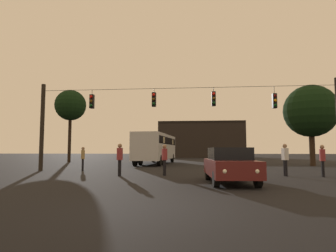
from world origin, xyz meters
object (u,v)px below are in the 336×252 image
at_px(pedestrian_crossing_center, 120,157).
at_px(pedestrian_near_bus, 83,157).
at_px(pedestrian_crossing_left, 285,158).
at_px(tree_left_silhouette, 311,111).
at_px(city_bus, 156,146).
at_px(car_near_right, 230,164).
at_px(pedestrian_crossing_right, 322,159).
at_px(tree_behind_building, 71,106).
at_px(pedestrian_trailing, 164,158).

bearing_deg(pedestrian_crossing_center, pedestrian_near_bus, 134.47).
bearing_deg(pedestrian_crossing_left, tree_left_silhouette, 62.35).
bearing_deg(pedestrian_crossing_center, city_bus, 89.42).
distance_m(car_near_right, pedestrian_crossing_right, 6.25).
bearing_deg(pedestrian_crossing_right, tree_behind_building, 142.22).
distance_m(pedestrian_crossing_left, tree_behind_building, 26.24).
xyz_separation_m(pedestrian_crossing_right, pedestrian_trailing, (-8.45, 0.10, 0.02)).
distance_m(city_bus, pedestrian_trailing, 13.59).
bearing_deg(tree_left_silhouette, pedestrian_trailing, -138.27).
xyz_separation_m(tree_left_silhouette, tree_behind_building, (-25.30, 5.67, 1.76)).
bearing_deg(tree_behind_building, pedestrian_crossing_right, -37.78).
height_order(city_bus, pedestrian_crossing_center, city_bus).
bearing_deg(pedestrian_crossing_left, pedestrian_near_bus, 167.39).
relative_size(car_near_right, pedestrian_near_bus, 2.71).
bearing_deg(pedestrian_crossing_left, pedestrian_crossing_right, -9.79).
bearing_deg(pedestrian_crossing_left, pedestrian_crossing_center, -175.00).
height_order(pedestrian_crossing_right, tree_behind_building, tree_behind_building).
bearing_deg(pedestrian_crossing_left, car_near_right, -132.95).
bearing_deg(city_bus, pedestrian_crossing_center, -90.58).
bearing_deg(car_near_right, tree_behind_building, 129.02).
xyz_separation_m(city_bus, tree_behind_building, (-10.79, 3.21, 4.85)).
distance_m(city_bus, pedestrian_near_bus, 11.02).
xyz_separation_m(car_near_right, pedestrian_crossing_center, (-5.61, 2.90, 0.22)).
xyz_separation_m(pedestrian_crossing_right, pedestrian_near_bus, (-14.41, 3.13, -0.04)).
bearing_deg(tree_left_silhouette, city_bus, 170.38).
relative_size(pedestrian_crossing_left, pedestrian_crossing_right, 1.04).
relative_size(pedestrian_trailing, tree_left_silhouette, 0.24).
bearing_deg(pedestrian_near_bus, pedestrian_crossing_left, -12.61).
height_order(city_bus, pedestrian_crossing_left, city_bus).
relative_size(city_bus, pedestrian_crossing_right, 6.57).
bearing_deg(pedestrian_crossing_center, tree_left_silhouette, 38.11).
bearing_deg(pedestrian_crossing_left, pedestrian_trailing, -178.17).
distance_m(city_bus, pedestrian_crossing_center, 13.98).
xyz_separation_m(car_near_right, tree_behind_building, (-16.26, 20.06, 5.92)).
height_order(pedestrian_crossing_left, tree_behind_building, tree_behind_building).
relative_size(pedestrian_crossing_center, pedestrian_trailing, 1.02).
xyz_separation_m(pedestrian_crossing_left, pedestrian_crossing_right, (1.83, -0.31, -0.04)).
relative_size(pedestrian_crossing_right, tree_left_silhouette, 0.23).
bearing_deg(tree_behind_building, tree_left_silhouette, -12.63).
distance_m(pedestrian_crossing_left, pedestrian_crossing_center, 9.08).
distance_m(city_bus, pedestrian_crossing_right, 17.25).
bearing_deg(tree_left_silhouette, pedestrian_near_bus, -156.56).
relative_size(tree_left_silhouette, tree_behind_building, 0.86).
xyz_separation_m(car_near_right, pedestrian_trailing, (-3.19, 3.48, 0.19)).
xyz_separation_m(pedestrian_crossing_center, tree_behind_building, (-10.65, 17.16, 5.70)).
relative_size(pedestrian_crossing_center, tree_behind_building, 0.21).
height_order(pedestrian_crossing_right, pedestrian_near_bus, pedestrian_crossing_right).
bearing_deg(tree_left_silhouette, pedestrian_crossing_center, -141.89).
distance_m(pedestrian_crossing_right, pedestrian_near_bus, 14.75).
relative_size(city_bus, tree_left_silhouette, 1.51).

